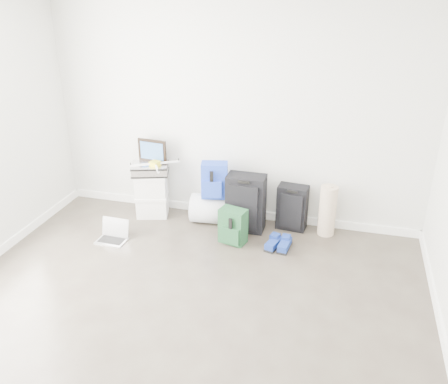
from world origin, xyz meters
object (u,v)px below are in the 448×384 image
(boxes_stack, at_px, (152,194))
(briefcase, at_px, (150,169))
(laptop, at_px, (113,235))
(duffel_bag, at_px, (215,209))
(large_suitcase, at_px, (246,203))
(carry_on, at_px, (292,208))

(boxes_stack, height_order, briefcase, briefcase)
(briefcase, height_order, laptop, briefcase)
(briefcase, height_order, duffel_bag, briefcase)
(boxes_stack, height_order, large_suitcase, large_suitcase)
(boxes_stack, relative_size, carry_on, 1.02)
(carry_on, distance_m, laptop, 2.12)
(large_suitcase, relative_size, carry_on, 1.26)
(duffel_bag, bearing_deg, laptop, -149.56)
(boxes_stack, xyz_separation_m, large_suitcase, (1.22, -0.06, 0.06))
(large_suitcase, distance_m, laptop, 1.58)
(duffel_bag, bearing_deg, boxes_stack, 176.00)
(briefcase, xyz_separation_m, duffel_bag, (0.83, 0.01, -0.44))
(briefcase, relative_size, duffel_bag, 0.74)
(boxes_stack, bearing_deg, carry_on, -12.06)
(boxes_stack, xyz_separation_m, briefcase, (0.00, 0.00, 0.34))
(carry_on, bearing_deg, laptop, -151.82)
(boxes_stack, height_order, laptop, boxes_stack)
(carry_on, height_order, laptop, carry_on)
(briefcase, relative_size, large_suitcase, 0.62)
(large_suitcase, xyz_separation_m, laptop, (-1.42, -0.64, -0.29))
(boxes_stack, relative_size, large_suitcase, 0.81)
(duffel_bag, distance_m, laptop, 1.25)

